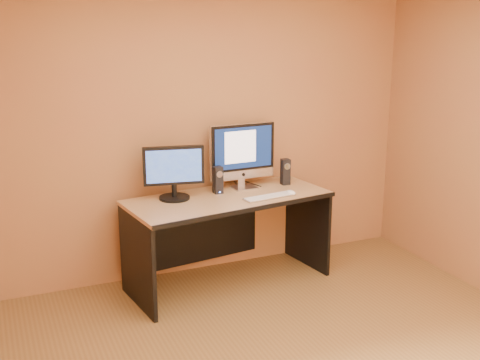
# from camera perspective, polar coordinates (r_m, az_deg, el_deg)

# --- Properties ---
(walls) EXTENTS (4.00, 4.00, 2.60)m
(walls) POSITION_cam_1_polar(r_m,az_deg,el_deg) (3.59, 7.51, -0.62)
(walls) COLOR olive
(walls) RESTS_ON ground
(desk) EXTENTS (1.81, 0.98, 0.80)m
(desk) POSITION_cam_1_polar(r_m,az_deg,el_deg) (5.25, -1.11, -5.73)
(desk) COLOR tan
(desk) RESTS_ON ground
(imac) EXTENTS (0.62, 0.25, 0.59)m
(imac) POSITION_cam_1_polar(r_m,az_deg,el_deg) (5.31, 0.37, 2.32)
(imac) COLOR #B4B3B7
(imac) RESTS_ON desk
(second_monitor) EXTENTS (0.55, 0.35, 0.45)m
(second_monitor) POSITION_cam_1_polar(r_m,az_deg,el_deg) (5.02, -6.30, 0.67)
(second_monitor) COLOR black
(second_monitor) RESTS_ON desk
(speaker_left) EXTENTS (0.08, 0.08, 0.24)m
(speaker_left) POSITION_cam_1_polar(r_m,az_deg,el_deg) (5.19, -2.12, 0.01)
(speaker_left) COLOR black
(speaker_left) RESTS_ON desk
(speaker_right) EXTENTS (0.08, 0.08, 0.24)m
(speaker_right) POSITION_cam_1_polar(r_m,az_deg,el_deg) (5.48, 4.33, 0.78)
(speaker_right) COLOR black
(speaker_right) RESTS_ON desk
(keyboard) EXTENTS (0.47, 0.18, 0.02)m
(keyboard) POSITION_cam_1_polar(r_m,az_deg,el_deg) (5.09, 2.80, -1.60)
(keyboard) COLOR silver
(keyboard) RESTS_ON desk
(mouse) EXTENTS (0.07, 0.11, 0.04)m
(mouse) POSITION_cam_1_polar(r_m,az_deg,el_deg) (5.19, 4.87, -1.18)
(mouse) COLOR white
(mouse) RESTS_ON desk
(cable_a) EXTENTS (0.07, 0.23, 0.01)m
(cable_a) POSITION_cam_1_polar(r_m,az_deg,el_deg) (5.50, 1.19, -0.36)
(cable_a) COLOR black
(cable_a) RESTS_ON desk
(cable_b) EXTENTS (0.05, 0.19, 0.01)m
(cable_b) POSITION_cam_1_polar(r_m,az_deg,el_deg) (5.49, -0.37, -0.38)
(cable_b) COLOR black
(cable_b) RESTS_ON desk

